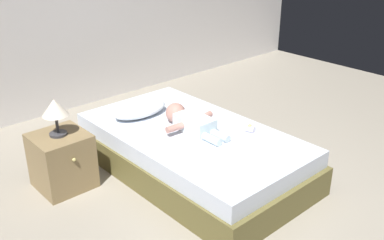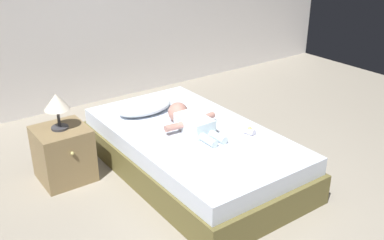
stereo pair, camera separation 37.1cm
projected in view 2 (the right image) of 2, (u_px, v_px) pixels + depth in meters
The scene contains 8 objects.
ground_plane at pixel (247, 230), 3.16m from camera, with size 8.00×8.00×0.00m, color gray.
bed at pixel (192, 151), 3.84m from camera, with size 1.15×2.06×0.39m.
pillow at pixel (145, 107), 4.08m from camera, with size 0.54×0.30×0.12m.
baby at pixel (190, 121), 3.77m from camera, with size 0.51×0.68×0.18m.
toothbrush at pixel (210, 119), 3.96m from camera, with size 0.08×0.12×0.02m.
nightstand at pixel (63, 154), 3.71m from camera, with size 0.42×0.45×0.47m.
lamp at pixel (57, 104), 3.53m from camera, with size 0.21×0.21×0.31m.
baby_bottle at pixel (250, 131), 3.68m from camera, with size 0.08×0.10×0.08m.
Camera 2 is at (-1.82, -1.85, 2.01)m, focal length 41.21 mm.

